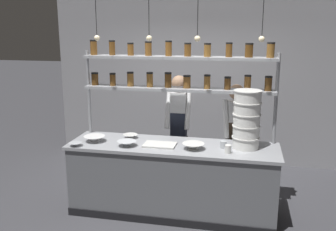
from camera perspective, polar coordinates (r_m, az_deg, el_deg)
name	(u,v)px	position (r m, az deg, el deg)	size (l,w,h in m)	color
ground_plane	(172,211)	(5.10, 0.69, -14.39)	(40.00, 40.00, 0.00)	#3D3D42
back_wall	(196,79)	(6.63, 4.25, 5.54)	(5.06, 0.12, 2.95)	#939399
prep_counter	(173,179)	(4.90, 0.70, -9.63)	(2.66, 0.76, 0.92)	slate
spice_shelf_unit	(178,76)	(4.87, 1.55, 6.02)	(2.54, 0.28, 2.20)	#999BA0
chef_left	(179,125)	(5.42, 1.64, -1.44)	(0.36, 0.30, 1.71)	black
chef_center	(235,134)	(5.23, 10.15, -2.86)	(0.41, 0.34, 1.62)	black
container_stack	(247,120)	(4.62, 11.89, -0.61)	(0.34, 0.34, 0.72)	white
cutting_board	(160,145)	(4.70, -1.28, -4.49)	(0.40, 0.26, 0.02)	silver
prep_bowl_near_left	(75,144)	(4.82, -13.95, -4.30)	(0.16, 0.16, 0.05)	#B2B7BC
prep_bowl_center_front	(193,146)	(4.57, 3.87, -4.70)	(0.27, 0.27, 0.07)	silver
prep_bowl_center_back	(94,139)	(4.95, -11.15, -3.51)	(0.27, 0.27, 0.08)	white
prep_bowl_near_right	(127,144)	(4.71, -6.32, -4.27)	(0.24, 0.24, 0.07)	silver
prep_bowl_far_left	(130,136)	(5.03, -5.77, -3.17)	(0.19, 0.19, 0.05)	silver
serving_cup_front	(223,144)	(4.66, 8.43, -4.39)	(0.08, 0.08, 0.09)	#B2B7BC
serving_cup_by_board	(228,149)	(4.48, 9.13, -5.07)	(0.08, 0.08, 0.10)	silver
pendant_light_row	(174,35)	(4.51, 0.96, 12.11)	(2.05, 0.07, 0.69)	black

